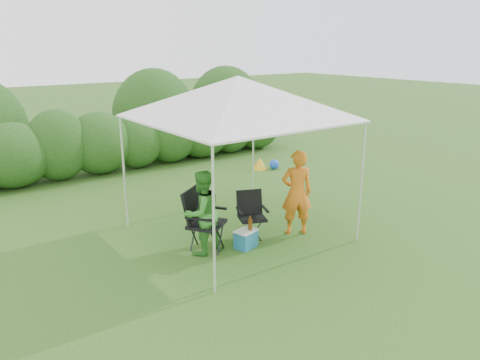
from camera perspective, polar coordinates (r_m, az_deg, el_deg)
ground at (r=8.25m, az=1.85°, el=-7.61°), size 70.00×70.00×0.00m
hedge at (r=13.09m, az=-14.12°, el=4.75°), size 11.08×1.53×1.80m
canopy at (r=7.98m, az=-0.23°, el=9.98°), size 3.10×3.10×2.83m
chair_right at (r=8.35m, az=1.36°, el=-3.82°), size 0.62×0.60×0.83m
chair_left at (r=7.80m, az=-4.78°, el=-4.41°), size 0.82×0.81×1.04m
man at (r=8.43m, az=6.93°, el=-1.52°), size 0.68×0.60×1.56m
woman at (r=7.62m, az=-4.67°, el=-4.00°), size 0.74×0.61×1.41m
cooler at (r=7.99m, az=0.72°, el=-7.16°), size 0.44×0.37×0.32m
bottle at (r=7.89m, az=1.25°, el=-5.25°), size 0.07×0.07×0.25m
lawn_toy at (r=12.90m, az=2.89°, el=2.01°), size 0.67×0.56×0.33m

